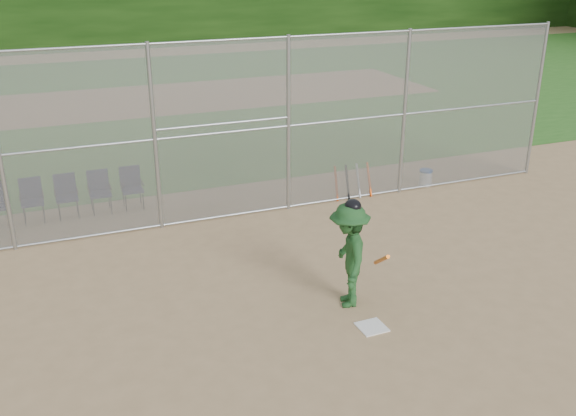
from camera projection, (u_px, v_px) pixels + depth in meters
name	position (u px, v px, depth m)	size (l,w,h in m)	color
ground	(344.00, 324.00, 10.49)	(100.00, 100.00, 0.00)	tan
grass_strip	(147.00, 100.00, 25.99)	(100.00, 100.00, 0.00)	#2B641E
dirt_patch_far	(147.00, 100.00, 25.99)	(24.00, 24.00, 0.00)	#A57F5C
backstop_fence	(246.00, 127.00, 14.02)	(16.09, 0.09, 4.00)	gray
home_plate	(372.00, 327.00, 10.37)	(0.44, 0.44, 0.02)	white
batter_at_plate	(349.00, 255.00, 10.74)	(1.04, 1.44, 1.93)	#1F4F22
water_cooler	(426.00, 177.00, 16.53)	(0.33, 0.33, 0.42)	white
spare_bats	(353.00, 181.00, 15.66)	(0.96, 0.35, 0.84)	#D84C14
chair_2	(32.00, 201.00, 14.26)	(0.54, 0.52, 0.96)	black
chair_3	(67.00, 197.00, 14.51)	(0.54, 0.52, 0.96)	black
chair_4	(100.00, 193.00, 14.76)	(0.54, 0.52, 0.96)	black
chair_5	(132.00, 188.00, 15.01)	(0.54, 0.52, 0.96)	black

